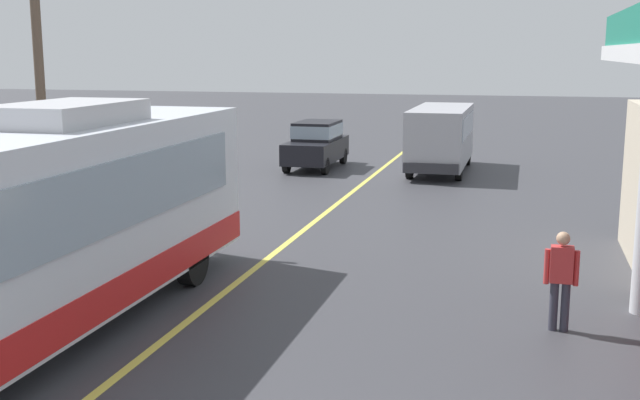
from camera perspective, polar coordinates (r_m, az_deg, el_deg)
ground at (r=25.86m, az=2.42°, el=0.64°), size 120.00×120.00×0.00m
lane_divider_stripe at (r=21.10m, az=-0.49°, el=-1.64°), size 0.16×50.00×0.01m
coach_bus_main at (r=13.08m, az=-19.72°, el=-2.24°), size 2.60×11.04×3.69m
minibus_opposing_lane at (r=30.31m, az=8.75°, el=4.81°), size 2.04×6.13×2.44m
pedestrian_near_pump at (r=13.41m, az=17.05°, el=-5.25°), size 0.55×0.22×1.66m
car_trailing_behind_bus at (r=30.97m, az=-0.25°, el=4.21°), size 1.70×4.20×1.82m
utility_pole_roadside at (r=21.07m, az=-19.71°, el=9.77°), size 1.80×0.24×8.42m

